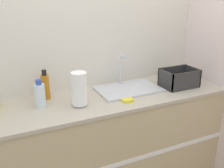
# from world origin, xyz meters

# --- Properties ---
(wall_back) EXTENTS (4.77, 0.06, 2.60)m
(wall_back) POSITION_xyz_m (0.00, 0.65, 1.30)
(wall_back) COLOR beige
(wall_back) RESTS_ON ground_plane
(wall_right) EXTENTS (0.06, 2.62, 2.60)m
(wall_right) POSITION_xyz_m (1.21, 0.31, 1.30)
(wall_right) COLOR silver
(wall_right) RESTS_ON ground_plane
(counter_cabinet) EXTENTS (2.39, 0.64, 0.93)m
(counter_cabinet) POSITION_xyz_m (0.00, 0.31, 0.47)
(counter_cabinet) COLOR tan
(counter_cabinet) RESTS_ON ground_plane
(sink) EXTENTS (0.57, 0.36, 0.31)m
(sink) POSITION_xyz_m (0.34, 0.36, 0.95)
(sink) COLOR silver
(sink) RESTS_ON counter_cabinet
(paper_towel_roll) EXTENTS (0.12, 0.12, 0.28)m
(paper_towel_roll) POSITION_xyz_m (-0.17, 0.23, 1.07)
(paper_towel_roll) COLOR #4C4C51
(paper_towel_roll) RESTS_ON counter_cabinet
(dish_rack) EXTENTS (0.33, 0.23, 0.17)m
(dish_rack) POSITION_xyz_m (0.83, 0.25, 1.00)
(dish_rack) COLOR #2D2D2D
(dish_rack) RESTS_ON counter_cabinet
(bottle_amber) EXTENTS (0.07, 0.07, 0.25)m
(bottle_amber) POSITION_xyz_m (-0.38, 0.49, 1.04)
(bottle_amber) COLOR #B26B19
(bottle_amber) RESTS_ON counter_cabinet
(bottle_clear) EXTENTS (0.08, 0.08, 0.23)m
(bottle_clear) POSITION_xyz_m (-0.45, 0.34, 1.03)
(bottle_clear) COLOR silver
(bottle_clear) RESTS_ON counter_cabinet
(sponge) EXTENTS (0.09, 0.06, 0.02)m
(sponge) POSITION_xyz_m (0.21, 0.14, 0.94)
(sponge) COLOR yellow
(sponge) RESTS_ON counter_cabinet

